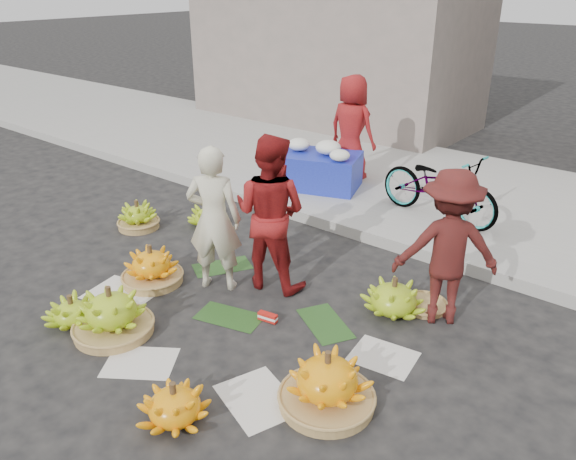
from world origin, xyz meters
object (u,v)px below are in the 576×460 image
Objects in this scene: banana_bunch_4 at (327,382)px; flower_table at (318,168)px; vendor_cream at (214,219)px; banana_bunch_0 at (151,267)px; bicycle at (439,186)px.

flower_table reaches higher than banana_bunch_4.
banana_bunch_4 is 0.48× the size of vendor_cream.
banana_bunch_0 is at bearing -105.74° from flower_table.
vendor_cream reaches higher than banana_bunch_4.
vendor_cream is 3.17m from bicycle.
bicycle is at bearing 103.12° from banana_bunch_4.
banana_bunch_4 is at bearing -159.50° from bicycle.
bicycle is at bearing -140.09° from vendor_cream.
vendor_cream is 3.07m from flower_table.
bicycle is (1.73, 3.35, 0.38)m from banana_bunch_0.
banana_bunch_4 is at bearing -72.30° from flower_table.
bicycle reaches higher than banana_bunch_4.
vendor_cream is at bearing 158.72° from banana_bunch_4.
banana_bunch_0 is at bearing 3.90° from vendor_cream.
vendor_cream reaches higher than flower_table.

